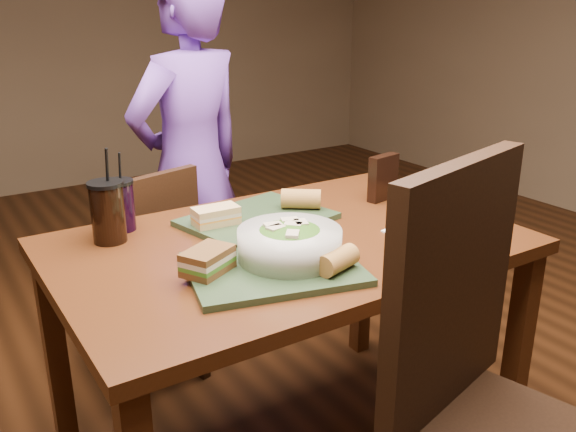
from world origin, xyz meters
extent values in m
cube|color=#49230E|center=(0.60, -0.38, 0.35)|extent=(0.06, 0.06, 0.71)
cube|color=#49230E|center=(-0.60, 0.38, 0.35)|extent=(0.06, 0.06, 0.71)
cube|color=#49230E|center=(0.60, 0.38, 0.35)|extent=(0.06, 0.06, 0.71)
cube|color=#49230E|center=(0.00, 0.00, 0.73)|extent=(1.30, 0.85, 0.04)
cube|color=black|center=(0.06, -0.56, 0.81)|extent=(0.47, 0.16, 0.56)
cube|color=black|center=(-0.20, 0.69, 0.39)|extent=(0.45, 0.45, 0.03)
cube|color=black|center=(-0.20, 0.53, 0.63)|extent=(0.36, 0.13, 0.44)
cube|color=black|center=(-0.36, 0.54, 0.19)|extent=(0.03, 0.03, 0.38)
cube|color=black|center=(-0.04, 0.54, 0.19)|extent=(0.03, 0.03, 0.38)
cube|color=black|center=(-0.36, 0.85, 0.19)|extent=(0.03, 0.03, 0.38)
cube|color=black|center=(-0.04, 0.85, 0.19)|extent=(0.03, 0.03, 0.38)
imported|color=#67399F|center=(0.06, 0.81, 0.76)|extent=(0.64, 0.51, 1.53)
cube|color=#273B21|center=(-0.15, -0.17, 0.76)|extent=(0.49, 0.41, 0.02)
cube|color=#273B21|center=(0.00, 0.17, 0.76)|extent=(0.48, 0.40, 0.02)
cylinder|color=silver|center=(-0.09, -0.15, 0.81)|extent=(0.27, 0.27, 0.08)
ellipsoid|color=#427219|center=(-0.09, -0.15, 0.82)|extent=(0.22, 0.22, 0.07)
cube|color=beige|center=(-0.05, -0.14, 0.85)|extent=(0.04, 0.05, 0.01)
cube|color=beige|center=(-0.12, -0.11, 0.85)|extent=(0.05, 0.04, 0.01)
cube|color=beige|center=(-0.07, -0.14, 0.85)|extent=(0.05, 0.05, 0.01)
cube|color=beige|center=(-0.12, -0.14, 0.85)|extent=(0.05, 0.04, 0.01)
cube|color=beige|center=(-0.11, -0.19, 0.85)|extent=(0.05, 0.05, 0.01)
cube|color=beige|center=(-0.06, -0.11, 0.85)|extent=(0.05, 0.05, 0.01)
cube|color=white|center=(0.35, -0.16, 0.75)|extent=(0.18, 0.18, 0.00)
cylinder|color=silver|center=(0.35, -0.16, 0.78)|extent=(0.12, 0.12, 0.05)
cylinder|color=black|center=(0.35, -0.16, 0.80)|extent=(0.10, 0.10, 0.01)
cube|color=#B28947|center=(0.36, -0.16, 0.81)|extent=(0.01, 0.01, 0.01)
cube|color=#B28947|center=(0.37, -0.14, 0.81)|extent=(0.02, 0.02, 0.01)
cube|color=#B28947|center=(0.34, -0.15, 0.81)|extent=(0.02, 0.02, 0.01)
cube|color=#B28947|center=(0.37, -0.15, 0.81)|extent=(0.01, 0.01, 0.01)
cube|color=#593819|center=(-0.31, -0.11, 0.78)|extent=(0.15, 0.13, 0.02)
cube|color=#3F721E|center=(-0.31, -0.11, 0.79)|extent=(0.15, 0.13, 0.01)
cube|color=beige|center=(-0.31, -0.11, 0.80)|extent=(0.15, 0.13, 0.01)
cube|color=#593819|center=(-0.31, -0.11, 0.82)|extent=(0.15, 0.13, 0.02)
cube|color=tan|center=(-0.14, 0.18, 0.78)|extent=(0.14, 0.08, 0.02)
cube|color=orange|center=(-0.14, 0.18, 0.79)|extent=(0.14, 0.08, 0.01)
cube|color=beige|center=(-0.14, 0.18, 0.80)|extent=(0.14, 0.08, 0.01)
cube|color=tan|center=(-0.14, 0.18, 0.81)|extent=(0.14, 0.08, 0.02)
cylinder|color=#AD7533|center=(-0.04, -0.28, 0.80)|extent=(0.12, 0.09, 0.06)
cylinder|color=#AD7533|center=(0.16, 0.17, 0.80)|extent=(0.14, 0.12, 0.06)
cylinder|color=black|center=(-0.43, 0.26, 0.83)|extent=(0.09, 0.09, 0.16)
cylinder|color=black|center=(-0.43, 0.26, 0.92)|extent=(0.10, 0.10, 0.01)
cylinder|color=black|center=(-0.42, 0.26, 0.97)|extent=(0.01, 0.03, 0.11)
cylinder|color=black|center=(-0.37, 0.33, 0.82)|extent=(0.08, 0.08, 0.14)
cylinder|color=black|center=(-0.37, 0.33, 0.90)|extent=(0.09, 0.09, 0.01)
cylinder|color=black|center=(-0.36, 0.33, 0.94)|extent=(0.01, 0.02, 0.09)
cube|color=black|center=(0.47, 0.14, 0.83)|extent=(0.12, 0.06, 0.16)
camera|label=1|loc=(-0.88, -1.36, 1.39)|focal=38.00mm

